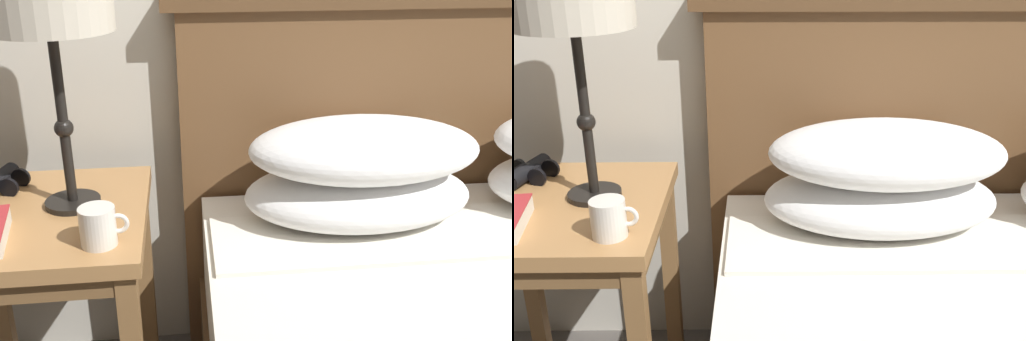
# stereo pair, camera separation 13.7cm
# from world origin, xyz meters

# --- Properties ---
(nightstand) EXTENTS (0.49, 0.53, 0.65)m
(nightstand) POSITION_xyz_m (-0.66, 0.57, 0.55)
(nightstand) COLOR #AD7A47
(nightstand) RESTS_ON ground_plane
(binoculars_pair) EXTENTS (0.15, 0.16, 0.05)m
(binoculars_pair) POSITION_xyz_m (-0.79, 0.71, 0.68)
(binoculars_pair) COLOR black
(binoculars_pair) RESTS_ON nightstand
(coffee_mug) EXTENTS (0.10, 0.08, 0.08)m
(coffee_mug) POSITION_xyz_m (-0.50, 0.39, 0.70)
(coffee_mug) COLOR silver
(coffee_mug) RESTS_ON nightstand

